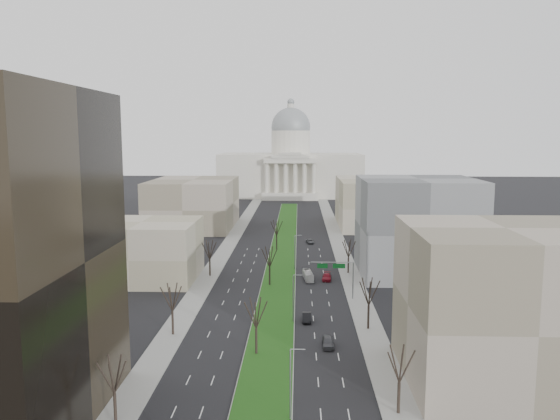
% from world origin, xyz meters
% --- Properties ---
extents(ground, '(600.00, 600.00, 0.00)m').
position_xyz_m(ground, '(0.00, 120.00, 0.00)').
color(ground, black).
rests_on(ground, ground).
extents(median, '(8.00, 222.03, 0.20)m').
position_xyz_m(median, '(0.00, 118.99, 0.10)').
color(median, '#999993').
rests_on(median, ground).
extents(sidewalk_left, '(5.00, 330.00, 0.15)m').
position_xyz_m(sidewalk_left, '(-17.50, 95.00, 0.07)').
color(sidewalk_left, gray).
rests_on(sidewalk_left, ground).
extents(sidewalk_right, '(5.00, 330.00, 0.15)m').
position_xyz_m(sidewalk_right, '(17.50, 95.00, 0.07)').
color(sidewalk_right, gray).
rests_on(sidewalk_right, ground).
extents(capitol, '(80.00, 46.00, 55.00)m').
position_xyz_m(capitol, '(0.00, 269.59, 16.31)').
color(capitol, beige).
rests_on(capitol, ground).
extents(building_beige_left, '(26.00, 22.00, 14.00)m').
position_xyz_m(building_beige_left, '(-33.00, 85.00, 7.00)').
color(building_beige_left, tan).
rests_on(building_beige_left, ground).
extents(building_tan_right, '(26.00, 24.00, 22.00)m').
position_xyz_m(building_tan_right, '(33.00, 32.00, 11.00)').
color(building_tan_right, gray).
rests_on(building_tan_right, ground).
extents(building_grey_right, '(28.00, 26.00, 24.00)m').
position_xyz_m(building_grey_right, '(34.00, 92.00, 12.00)').
color(building_grey_right, slate).
rests_on(building_grey_right, ground).
extents(building_far_left, '(30.00, 40.00, 18.00)m').
position_xyz_m(building_far_left, '(-35.00, 160.00, 9.00)').
color(building_far_left, gray).
rests_on(building_far_left, ground).
extents(building_far_right, '(30.00, 40.00, 18.00)m').
position_xyz_m(building_far_right, '(35.00, 165.00, 9.00)').
color(building_far_right, tan).
rests_on(building_far_right, ground).
extents(tree_left_near, '(5.10, 5.10, 9.18)m').
position_xyz_m(tree_left_near, '(-17.20, 18.00, 6.61)').
color(tree_left_near, black).
rests_on(tree_left_near, ground).
extents(tree_left_mid, '(5.40, 5.40, 9.72)m').
position_xyz_m(tree_left_mid, '(-17.20, 48.00, 7.00)').
color(tree_left_mid, black).
rests_on(tree_left_mid, ground).
extents(tree_left_far, '(5.28, 5.28, 9.50)m').
position_xyz_m(tree_left_far, '(-17.20, 88.00, 6.84)').
color(tree_left_far, black).
rests_on(tree_left_far, ground).
extents(tree_right_near, '(5.16, 5.16, 9.29)m').
position_xyz_m(tree_right_near, '(17.20, 22.00, 6.69)').
color(tree_right_near, black).
rests_on(tree_right_near, ground).
extents(tree_right_mid, '(5.52, 5.52, 9.94)m').
position_xyz_m(tree_right_mid, '(17.20, 52.00, 7.16)').
color(tree_right_mid, black).
rests_on(tree_right_mid, ground).
extents(tree_right_far, '(5.04, 5.04, 9.07)m').
position_xyz_m(tree_right_far, '(17.20, 92.00, 6.53)').
color(tree_right_far, black).
rests_on(tree_right_far, ground).
extents(tree_median_a, '(5.40, 5.40, 9.72)m').
position_xyz_m(tree_median_a, '(-2.00, 40.00, 7.00)').
color(tree_median_a, black).
rests_on(tree_median_a, ground).
extents(tree_median_b, '(5.40, 5.40, 9.72)m').
position_xyz_m(tree_median_b, '(-2.00, 80.00, 7.00)').
color(tree_median_b, black).
rests_on(tree_median_b, ground).
extents(tree_median_c, '(5.40, 5.40, 9.72)m').
position_xyz_m(tree_median_c, '(-2.00, 120.00, 7.00)').
color(tree_median_c, black).
rests_on(tree_median_c, ground).
extents(streetlamp_median_a, '(1.90, 0.20, 9.16)m').
position_xyz_m(streetlamp_median_a, '(3.76, 20.00, 4.81)').
color(streetlamp_median_a, gray).
rests_on(streetlamp_median_a, ground).
extents(streetlamp_median_b, '(1.90, 0.20, 9.16)m').
position_xyz_m(streetlamp_median_b, '(3.76, 55.00, 4.81)').
color(streetlamp_median_b, gray).
rests_on(streetlamp_median_b, ground).
extents(streetlamp_median_c, '(1.90, 0.20, 9.16)m').
position_xyz_m(streetlamp_median_c, '(3.76, 95.00, 4.81)').
color(streetlamp_median_c, gray).
rests_on(streetlamp_median_c, ground).
extents(mast_arm_signs, '(9.12, 0.24, 8.09)m').
position_xyz_m(mast_arm_signs, '(13.49, 70.03, 6.11)').
color(mast_arm_signs, gray).
rests_on(mast_arm_signs, ground).
extents(car_grey_near, '(1.93, 4.77, 1.63)m').
position_xyz_m(car_grey_near, '(9.56, 43.63, 0.81)').
color(car_grey_near, '#414247').
rests_on(car_grey_near, ground).
extents(car_black, '(1.65, 4.65, 1.53)m').
position_xyz_m(car_black, '(6.23, 55.88, 0.76)').
color(car_black, black).
rests_on(car_black, ground).
extents(car_red, '(2.57, 5.39, 1.52)m').
position_xyz_m(car_red, '(11.46, 85.35, 0.76)').
color(car_red, maroon).
rests_on(car_red, ground).
extents(car_grey_far, '(2.71, 4.84, 1.28)m').
position_xyz_m(car_grey_far, '(8.34, 130.11, 0.64)').
color(car_grey_far, '#46484D').
rests_on(car_grey_far, ground).
extents(box_van, '(2.71, 7.94, 2.17)m').
position_xyz_m(box_van, '(7.00, 85.37, 1.08)').
color(box_van, silver).
rests_on(box_van, ground).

